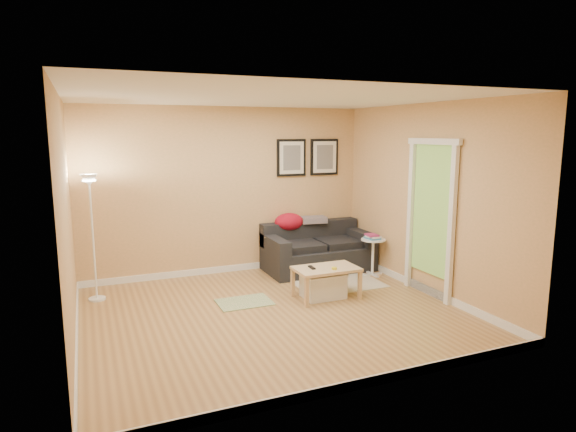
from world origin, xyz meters
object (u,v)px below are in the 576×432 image
at_px(sofa, 318,247).
at_px(floor_lamp, 93,241).
at_px(storage_bin, 323,285).
at_px(side_table, 373,257).
at_px(coffee_table, 326,283).
at_px(book_stack, 372,236).

xyz_separation_m(sofa, floor_lamp, (-3.36, -0.16, 0.42)).
relative_size(sofa, storage_bin, 3.04).
bearing_deg(side_table, coffee_table, -149.78).
bearing_deg(floor_lamp, book_stack, -5.90).
bearing_deg(book_stack, storage_bin, -131.24).
xyz_separation_m(coffee_table, floor_lamp, (-2.86, 1.11, 0.59)).
xyz_separation_m(sofa, book_stack, (0.65, -0.57, 0.24)).
bearing_deg(side_table, sofa, 137.89).
relative_size(storage_bin, side_table, 0.97).
bearing_deg(sofa, storage_bin, -113.34).
bearing_deg(side_table, floor_lamp, 173.85).
bearing_deg(floor_lamp, coffee_table, -21.22).
distance_m(sofa, storage_bin, 1.36).
relative_size(sofa, floor_lamp, 1.01).
xyz_separation_m(sofa, side_table, (0.66, -0.59, -0.09)).
bearing_deg(sofa, coffee_table, -111.76).
xyz_separation_m(sofa, storage_bin, (-0.53, -1.24, -0.20)).
bearing_deg(coffee_table, floor_lamp, 179.92).
xyz_separation_m(coffee_table, storage_bin, (-0.03, 0.03, -0.04)).
bearing_deg(storage_bin, book_stack, 29.25).
bearing_deg(coffee_table, book_stack, 52.17).
distance_m(sofa, coffee_table, 1.38).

